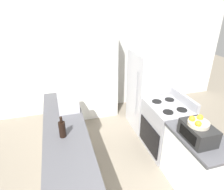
# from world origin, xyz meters

# --- Properties ---
(wall_back) EXTENTS (7.00, 0.06, 2.60)m
(wall_back) POSITION_xyz_m (0.00, 3.43, 1.30)
(wall_back) COLOR silver
(wall_back) RESTS_ON ground_plane
(counter_left) EXTENTS (0.60, 2.44, 0.92)m
(counter_left) POSITION_xyz_m (-0.87, 1.32, 0.44)
(counter_left) COLOR silver
(counter_left) RESTS_ON ground_plane
(counter_right) EXTENTS (0.60, 0.93, 0.92)m
(counter_right) POSITION_xyz_m (0.87, 0.57, 0.44)
(counter_right) COLOR silver
(counter_right) RESTS_ON ground_plane
(pantry_cabinet) EXTENTS (0.97, 0.57, 2.13)m
(pantry_cabinet) POSITION_xyz_m (-0.06, 3.11, 1.07)
(pantry_cabinet) COLOR silver
(pantry_cabinet) RESTS_ON ground_plane
(stove) EXTENTS (0.66, 0.80, 1.08)m
(stove) POSITION_xyz_m (0.89, 1.45, 0.47)
(stove) COLOR #9E9EA3
(stove) RESTS_ON ground_plane
(refrigerator) EXTENTS (0.71, 0.77, 1.66)m
(refrigerator) POSITION_xyz_m (0.91, 2.27, 0.83)
(refrigerator) COLOR #B7B7BC
(refrigerator) RESTS_ON ground_plane
(microwave) EXTENTS (0.33, 0.51, 0.31)m
(microwave) POSITION_xyz_m (-0.76, 1.89, 1.08)
(microwave) COLOR #B2B2B7
(microwave) RESTS_ON counter_left
(wine_bottle) EXTENTS (0.09, 0.09, 0.30)m
(wine_bottle) POSITION_xyz_m (-0.91, 1.10, 1.04)
(wine_bottle) COLOR black
(wine_bottle) RESTS_ON counter_left
(toaster_oven) EXTENTS (0.31, 0.45, 0.23)m
(toaster_oven) POSITION_xyz_m (0.75, 0.54, 1.03)
(toaster_oven) COLOR black
(toaster_oven) RESTS_ON counter_right
(fruit_bowl) EXTENTS (0.26, 0.26, 0.11)m
(fruit_bowl) POSITION_xyz_m (0.73, 0.55, 1.18)
(fruit_bowl) COLOR #B2A893
(fruit_bowl) RESTS_ON toaster_oven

